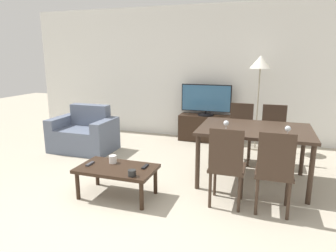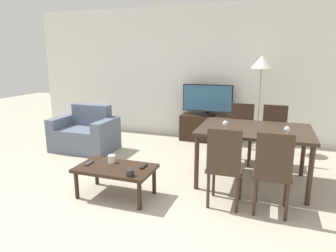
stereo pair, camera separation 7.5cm
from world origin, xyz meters
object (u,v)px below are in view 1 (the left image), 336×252
tv_stand (205,128)px  coffee_table (117,171)px  cup_white_near (132,173)px  cup_colored_far (113,159)px  dining_chair_near (227,164)px  dining_chair_far_left (240,130)px  floor_lamp (260,67)px  wine_glass_left (226,124)px  dining_table (255,133)px  dining_chair_near_right (275,169)px  remote_primary (145,166)px  remote_secondary (90,164)px  wine_glass_center (288,129)px  tv (206,100)px  dining_chair_far (273,132)px  armchair (84,134)px

tv_stand → coffee_table: tv_stand is taller
cup_white_near → cup_colored_far: 0.52m
dining_chair_near → tv_stand: bearing=106.3°
dining_chair_far_left → cup_white_near: size_ratio=10.40×
cup_colored_far → floor_lamp: bearing=56.2°
tv_stand → dining_chair_far_left: size_ratio=1.11×
dining_chair_far_left → wine_glass_left: 1.22m
dining_table → dining_chair_near_right: bearing=-73.0°
dining_chair_far_left → cup_colored_far: (-1.42, -1.71, -0.09)m
dining_chair_near_right → cup_white_near: dining_chair_near_right is taller
cup_colored_far → remote_primary: bearing=-1.8°
floor_lamp → remote_primary: bearing=-115.9°
coffee_table → remote_secondary: 0.36m
coffee_table → remote_primary: 0.35m
cup_colored_far → wine_glass_center: 2.15m
floor_lamp → wine_glass_center: size_ratio=11.73×
tv_stand → dining_chair_far_left: (0.78, -0.99, 0.26)m
tv → dining_chair_far: size_ratio=1.06×
dining_chair_far → wine_glass_left: size_ratio=6.48×
dining_chair_near → coffee_table: bearing=-173.1°
dining_chair_far → wine_glass_left: bearing=-117.1°
dining_chair_near_right → wine_glass_left: dining_chair_near_right is taller
tv → cup_white_near: tv is taller
remote_secondary → cup_colored_far: bearing=30.8°
cup_colored_far → wine_glass_left: 1.50m
remote_primary → armchair: bearing=142.2°
tv → floor_lamp: (1.00, -0.25, 0.67)m
coffee_table → cup_colored_far: bearing=134.2°
armchair → remote_primary: armchair is taller
dining_chair_near → dining_chair_far_left: size_ratio=1.00×
dining_table → wine_glass_left: wine_glass_left is taller
wine_glass_left → remote_secondary: bearing=-156.4°
dining_chair_far → cup_white_near: bearing=-126.8°
dining_chair_far → cup_colored_far: size_ratio=9.67×
dining_chair_far_left → remote_secondary: dining_chair_far_left is taller
dining_chair_near → remote_secondary: 1.67m
cup_colored_far → dining_chair_near: bearing=1.6°
dining_chair_far_left → remote_primary: dining_chair_far_left is taller
dining_chair_near_right → cup_white_near: size_ratio=10.40×
dining_chair_near → dining_chair_far_left: bearing=90.0°
tv → dining_chair_far: (1.29, -0.99, -0.32)m
dining_chair_far_left → remote_primary: 1.98m
remote_primary → wine_glass_center: size_ratio=1.03×
wine_glass_left → floor_lamp: bearing=80.7°
wine_glass_left → dining_chair_far_left: bearing=85.7°
dining_chair_far_left → cup_white_near: 2.26m
cup_white_near → wine_glass_left: wine_glass_left is taller
coffee_table → remote_primary: bearing=17.5°
dining_chair_near_right → dining_chair_far_left: same height
coffee_table → wine_glass_left: 1.48m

